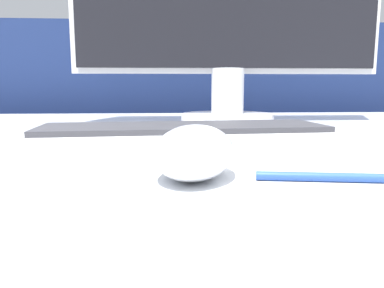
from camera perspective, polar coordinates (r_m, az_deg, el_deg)
The scene contains 4 objects.
partition_panel at distance 1.31m, azimuth -1.24°, elevation -4.57°, with size 5.00×0.03×1.03m.
computer_mouse_near at distance 0.33m, azimuth 0.37°, elevation -1.23°, with size 0.10×0.12×0.05m.
keyboard at distance 0.56m, azimuth -1.33°, elevation 1.71°, with size 0.45×0.17×0.02m.
pen at distance 0.34m, azimuth 23.02°, elevation -4.75°, with size 0.16×0.03×0.01m.
Camera 1 is at (-0.06, -0.58, 0.82)m, focal length 35.00 mm.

